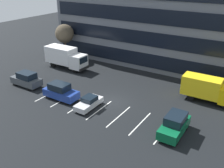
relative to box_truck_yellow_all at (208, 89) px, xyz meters
name	(u,v)px	position (x,y,z in m)	size (l,w,h in m)	color
ground_plane	(111,101)	(-10.52, -6.72, -1.82)	(120.00, 120.00, 0.00)	black
office_building	(166,24)	(-10.52, 11.23, 5.39)	(40.27, 11.43, 14.40)	slate
lot_markings	(99,110)	(-10.52, -9.38, -1.81)	(16.94, 5.40, 0.01)	silver
box_truck_yellow_all	(208,89)	(0.00, 0.00, 0.00)	(6.96, 2.30, 3.23)	yellow
box_truck_white	(65,57)	(-23.95, -0.32, 0.23)	(7.83, 2.59, 3.63)	white
suv_charcoal	(26,79)	(-23.65, -9.24, -0.78)	(4.76, 2.02, 2.15)	#474C51
suv_navy	(61,92)	(-16.57, -9.61, -0.77)	(4.81, 2.04, 2.17)	navy
suv_forest	(175,125)	(-1.11, -9.17, -0.77)	(2.04, 4.81, 2.17)	#0C5933
sedan_silver	(89,103)	(-11.96, -9.54, -1.13)	(1.69, 4.05, 1.45)	silver
bare_tree	(65,34)	(-27.52, 3.72, 2.97)	(3.50, 3.50, 6.55)	#473323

